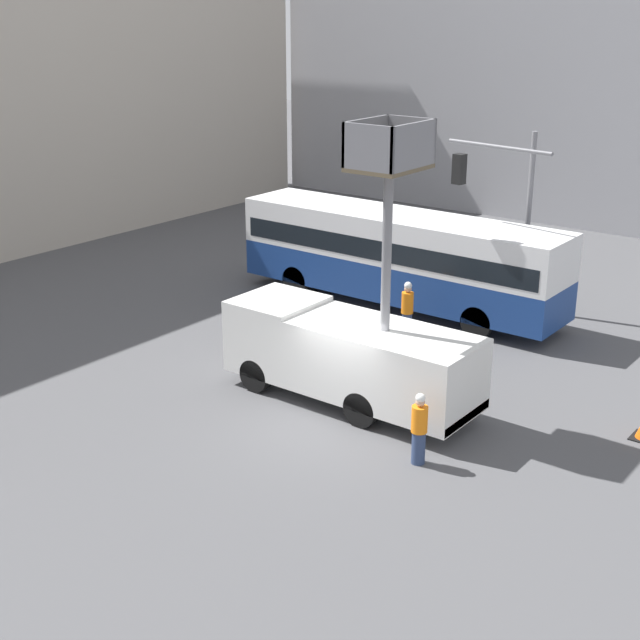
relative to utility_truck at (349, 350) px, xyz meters
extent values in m
plane|color=#4C4C4F|center=(-1.38, -0.44, -1.50)|extent=(120.00, 120.00, 0.00)
cube|color=#9E9EA3|center=(27.08, 5.97, 6.78)|extent=(10.00, 28.00, 16.56)
cube|color=silver|center=(0.00, 2.44, -0.09)|extent=(2.25, 2.11, 1.99)
cube|color=silver|center=(0.00, -1.08, -0.15)|extent=(2.25, 4.92, 1.87)
cube|color=red|center=(0.00, -3.49, -0.93)|extent=(2.21, 0.10, 0.24)
cylinder|color=black|center=(-0.98, 2.44, -1.03)|extent=(0.30, 0.93, 0.93)
cylinder|color=black|center=(0.98, 2.44, -1.03)|extent=(0.30, 0.93, 0.93)
cylinder|color=black|center=(-0.98, -1.08, -1.03)|extent=(0.30, 0.93, 0.93)
cylinder|color=black|center=(0.98, -1.08, -1.03)|extent=(0.30, 0.93, 0.93)
cylinder|color=slate|center=(0.00, -1.08, 2.81)|extent=(0.24, 0.24, 4.05)
cube|color=brown|center=(0.00, -1.08, 4.89)|extent=(1.88, 1.41, 0.10)
cube|color=slate|center=(-0.90, -1.08, 5.46)|extent=(0.08, 1.41, 1.05)
cube|color=slate|center=(0.90, -1.08, 5.46)|extent=(0.08, 1.41, 1.05)
cube|color=slate|center=(0.00, -0.42, 5.46)|extent=(1.88, 0.08, 1.05)
cube|color=slate|center=(0.00, -1.75, 5.46)|extent=(1.88, 0.08, 1.05)
cube|color=navy|center=(7.47, 3.28, -0.41)|extent=(2.52, 11.88, 1.28)
cube|color=silver|center=(7.47, 3.28, 1.01)|extent=(2.52, 11.88, 1.56)
cube|color=black|center=(7.47, 3.28, 0.77)|extent=(2.54, 11.40, 0.69)
cylinder|color=black|center=(6.37, 6.96, -0.97)|extent=(0.30, 1.06, 1.06)
cylinder|color=black|center=(8.58, 6.96, -0.97)|extent=(0.30, 1.06, 1.06)
cylinder|color=black|center=(6.37, -0.41, -0.97)|extent=(0.30, 1.06, 1.06)
cylinder|color=black|center=(8.58, -0.41, -0.97)|extent=(0.30, 1.06, 1.06)
cylinder|color=slate|center=(9.78, -0.32, 1.56)|extent=(0.18, 0.18, 6.12)
cylinder|color=slate|center=(7.87, -0.01, 4.31)|extent=(0.74, 3.84, 0.13)
cube|color=black|center=(5.96, 0.30, 3.86)|extent=(0.37, 0.37, 0.90)
sphere|color=red|center=(5.96, 0.30, 4.11)|extent=(0.20, 0.20, 0.20)
cylinder|color=navy|center=(-1.74, -3.23, -1.10)|extent=(0.32, 0.32, 0.80)
cylinder|color=orange|center=(-1.74, -3.23, -0.38)|extent=(0.38, 0.38, 0.64)
sphere|color=tan|center=(-1.74, -3.23, 0.05)|extent=(0.22, 0.22, 0.22)
sphere|color=white|center=(-1.74, -3.23, 0.15)|extent=(0.23, 0.23, 0.23)
cylinder|color=navy|center=(4.95, 1.32, -1.07)|extent=(0.32, 0.32, 0.86)
cylinder|color=orange|center=(4.95, 1.32, -0.30)|extent=(0.38, 0.38, 0.68)
sphere|color=tan|center=(4.95, 1.32, 0.16)|extent=(0.23, 0.23, 0.23)
sphere|color=white|center=(4.95, 1.32, 0.26)|extent=(0.24, 0.24, 0.24)
camera|label=1|loc=(-17.65, -12.58, 8.59)|focal=50.00mm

